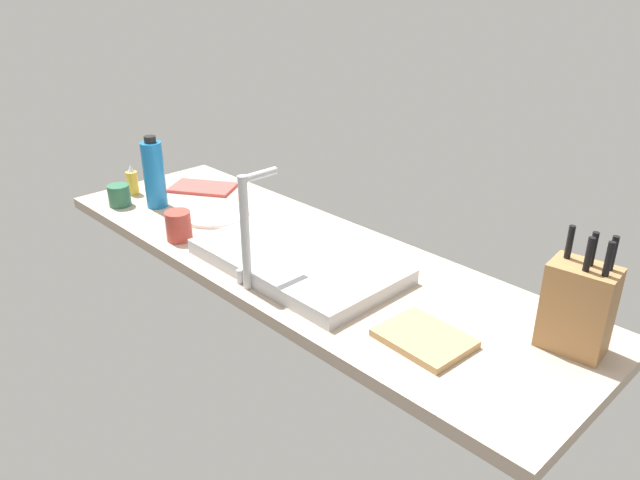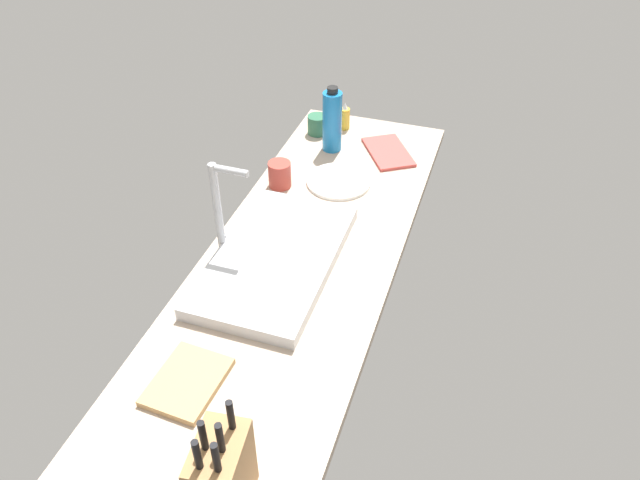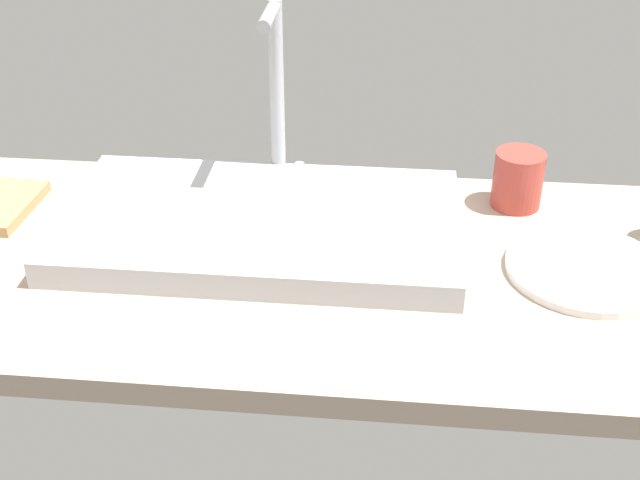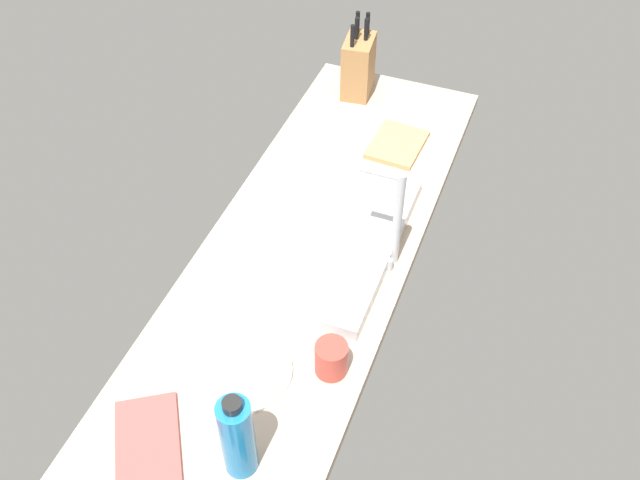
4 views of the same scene
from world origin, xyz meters
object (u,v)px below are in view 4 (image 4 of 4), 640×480
Objects in this scene: sink_basin at (334,239)px; dinner_plate at (245,371)px; cutting_board at (397,145)px; coffee_mug at (331,358)px; faucet at (394,214)px; dish_towel at (148,444)px; water_bottle at (237,437)px; knife_block at (358,66)px.

sink_basin reaches higher than dinner_plate.
coffee_mug reaches higher than cutting_board.
dish_towel is (72.10, -33.64, -17.18)cm from faucet.
dish_towel is at bearing -80.78° from water_bottle.
faucet is 54.64cm from dinner_plate.
knife_block is 3.05× the size of coffee_mug.
cutting_board is at bearing 170.00° from dish_towel.
dish_towel is (120.36, -21.23, -0.30)cm from cutting_board.
sink_basin is at bearing -91.87° from faucet.
faucet is at bearing 14.43° from cutting_board.
water_bottle reaches higher than cutting_board.
cutting_board is at bearing 35.28° from knife_block.
faucet reaches higher than knife_block.
knife_block reaches higher than sink_basin.
dish_towel is 45.61cm from coffee_mug.
sink_basin is 74.66cm from dish_towel.
knife_block reaches higher than dinner_plate.
coffee_mug is (-33.18, 31.03, 4.02)cm from dish_towel.
sink_basin is 6.45× the size of coffee_mug.
dinner_plate is at bearing -0.76° from knife_block.
water_bottle is (141.17, 22.08, 1.25)cm from knife_block.
dish_towel is (72.64, -17.19, -1.46)cm from sink_basin.
coffee_mug reaches higher than sink_basin.
water_bottle is at bearing 99.22° from dish_towel.
faucet reaches higher than dish_towel.
faucet is at bearing 154.99° from dish_towel.
faucet is 1.24× the size of water_bottle.
water_bottle is (116.89, 0.13, 11.02)cm from cutting_board.
dinner_plate is at bearing -5.52° from cutting_board.
faucet is 1.33× the size of dish_towel.
water_bottle is at bearing 0.07° from cutting_board.
sink_basin reaches higher than dish_towel.
dish_towel is at bearing -13.31° from sink_basin.
water_bottle is 1.07× the size of dish_towel.
water_bottle is 24.42cm from dish_towel.
coffee_mug reaches higher than dish_towel.
knife_block is 142.89cm from water_bottle.
water_bottle is at bearing 23.51° from dinner_plate.
faucet is 1.56× the size of cutting_board.
water_bottle is at bearing -10.15° from faucet.
cutting_board is at bearing -165.57° from faucet.
water_bottle is 32.09cm from coffee_mug.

